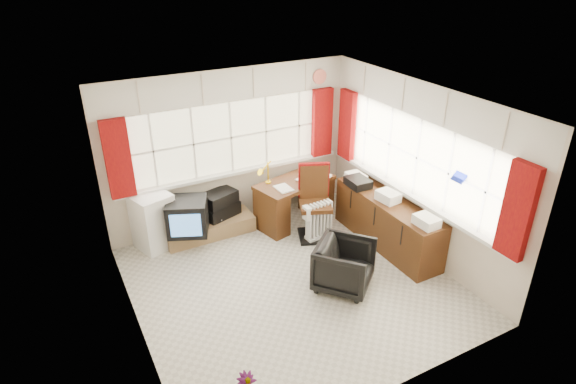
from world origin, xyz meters
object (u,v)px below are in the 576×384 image
desk (295,199)px  tv_bench (209,228)px  task_chair (314,199)px  radiator (319,225)px  credenza (387,222)px  crt_tv (188,216)px  office_chair (344,266)px  desk_lamp (268,167)px  mini_fridge (153,221)px

desk → tv_bench: bearing=169.4°
task_chair → radiator: size_ratio=1.83×
desk → radiator: 0.69m
credenza → crt_tv: credenza is taller
desk → tv_bench: desk is taller
radiator → desk: bearing=94.7°
credenza → tv_bench: credenza is taller
office_chair → tv_bench: 2.38m
desk → crt_tv: size_ratio=1.89×
desk_lamp → task_chair: task_chair is taller
office_chair → tv_bench: bearing=78.0°
mini_fridge → desk_lamp: bearing=-6.3°
credenza → desk_lamp: bearing=132.6°
task_chair → tv_bench: 1.72m
desk_lamp → mini_fridge: desk_lamp is taller
crt_tv → credenza: bearing=-27.2°
radiator → task_chair: bearing=82.0°
desk_lamp → crt_tv: 1.44m
task_chair → mini_fridge: 2.44m
task_chair → tv_bench: (-1.47, 0.73, -0.49)m
desk → credenza: 1.54m
desk → office_chair: (-0.26, -1.82, -0.08)m
desk_lamp → mini_fridge: (-1.81, 0.20, -0.57)m
office_chair → radiator: bearing=34.2°
radiator → credenza: 1.03m
office_chair → desk: bearing=41.4°
mini_fridge → task_chair: bearing=-19.5°
desk → task_chair: size_ratio=1.20×
credenza → mini_fridge: size_ratio=2.32×
radiator → mini_fridge: bearing=156.0°
desk → credenza: (0.89, -1.26, -0.02)m
crt_tv → task_chair: bearing=-17.2°
desk_lamp → office_chair: 2.08m
desk_lamp → task_chair: bearing=-51.7°
credenza → radiator: bearing=144.7°
desk_lamp → crt_tv: bearing=-178.1°
radiator → tv_bench: 1.73m
radiator → tv_bench: (-1.45, 0.93, -0.13)m
office_chair → tv_bench: (-1.13, 2.08, -0.20)m
credenza → office_chair: bearing=-154.0°
office_chair → tv_bench: office_chair is taller
desk → task_chair: bearing=-80.0°
radiator → crt_tv: size_ratio=0.86×
desk → radiator: bearing=-85.3°
desk_lamp → office_chair: bearing=-85.9°
task_chair → crt_tv: 1.93m
task_chair → office_chair: 1.42m
credenza → crt_tv: bearing=152.8°
radiator → mini_fridge: mini_fridge is taller
desk → desk_lamp: 0.73m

